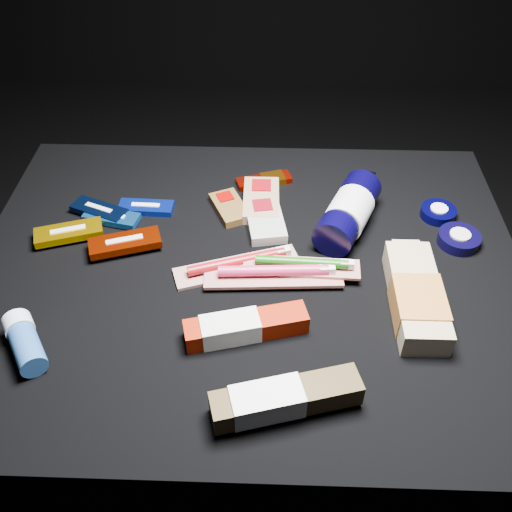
{
  "coord_description": "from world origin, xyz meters",
  "views": [
    {
      "loc": [
        0.04,
        -0.72,
        1.1
      ],
      "look_at": [
        0.01,
        0.01,
        0.42
      ],
      "focal_mm": 40.0,
      "sensor_mm": 36.0,
      "label": 1
    }
  ],
  "objects_px": {
    "lotion_bottle": "(348,212)",
    "bodywash_bottle": "(416,297)",
    "deodorant_stick": "(25,342)",
    "toothpaste_carton_red": "(241,327)"
  },
  "relations": [
    {
      "from": "lotion_bottle",
      "to": "bodywash_bottle",
      "type": "bearing_deg",
      "value": -40.92
    },
    {
      "from": "lotion_bottle",
      "to": "toothpaste_carton_red",
      "type": "bearing_deg",
      "value": -101.21
    },
    {
      "from": "lotion_bottle",
      "to": "bodywash_bottle",
      "type": "height_order",
      "value": "lotion_bottle"
    },
    {
      "from": "lotion_bottle",
      "to": "bodywash_bottle",
      "type": "distance_m",
      "value": 0.22
    },
    {
      "from": "deodorant_stick",
      "to": "lotion_bottle",
      "type": "bearing_deg",
      "value": -1.68
    },
    {
      "from": "toothpaste_carton_red",
      "to": "deodorant_stick",
      "type": "bearing_deg",
      "value": 172.82
    },
    {
      "from": "lotion_bottle",
      "to": "deodorant_stick",
      "type": "xyz_separation_m",
      "value": [
        -0.51,
        -0.31,
        -0.02
      ]
    },
    {
      "from": "bodywash_bottle",
      "to": "deodorant_stick",
      "type": "distance_m",
      "value": 0.62
    },
    {
      "from": "toothpaste_carton_red",
      "to": "lotion_bottle",
      "type": "bearing_deg",
      "value": 40.5
    },
    {
      "from": "bodywash_bottle",
      "to": "deodorant_stick",
      "type": "relative_size",
      "value": 2.02
    }
  ]
}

